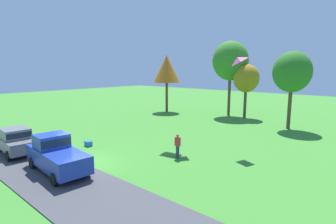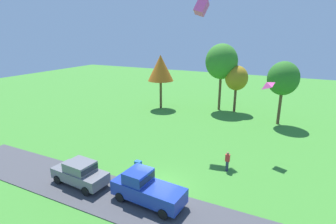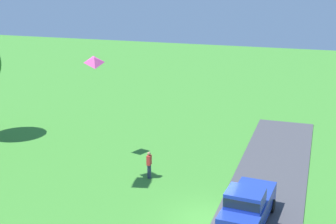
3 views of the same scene
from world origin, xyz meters
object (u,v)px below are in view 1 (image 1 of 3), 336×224
car_sedan_mid_row (15,140)px  person_watching_sky (178,146)px  tree_far_left (292,72)px  kite_diamond_over_trees (237,60)px  tree_left_of_center (230,61)px  car_pickup_far_end (56,154)px  cooler_box (88,144)px  tree_far_right (246,79)px  tree_right_of_center (167,69)px

car_sedan_mid_row → person_watching_sky: size_ratio=2.64×
tree_far_left → kite_diamond_over_trees: bearing=-94.9°
car_sedan_mid_row → tree_left_of_center: 25.63m
person_watching_sky → kite_diamond_over_trees: bearing=66.1°
car_pickup_far_end → cooler_box: car_pickup_far_end is taller
tree_far_left → car_sedan_mid_row: bearing=-119.5°
tree_left_of_center → kite_diamond_over_trees: tree_left_of_center is taller
car_sedan_mid_row → person_watching_sky: 11.65m
car_pickup_far_end → person_watching_sky: car_pickup_far_end is taller
tree_left_of_center → tree_far_right: bearing=-3.3°
tree_left_of_center → car_sedan_mid_row: bearing=-98.6°
kite_diamond_over_trees → tree_left_of_center: bearing=119.8°
tree_right_of_center → tree_left_of_center: (8.22, 3.09, 1.03)m
tree_right_of_center → car_sedan_mid_row: bearing=-78.2°
tree_far_left → kite_diamond_over_trees: size_ratio=7.97×
car_sedan_mid_row → car_pickup_far_end: bearing=3.4°
tree_left_of_center → tree_far_left: tree_left_of_center is taller
person_watching_sky → cooler_box: person_watching_sky is taller
cooler_box → person_watching_sky: bearing=19.0°
car_pickup_far_end → cooler_box: size_ratio=9.15×
car_sedan_mid_row → tree_right_of_center: bearing=101.8°
car_sedan_mid_row → car_pickup_far_end: car_pickup_far_end is taller
cooler_box → tree_far_left: bearing=59.7°
tree_left_of_center → cooler_box: (-1.49, -20.15, -6.91)m
tree_far_left → kite_diamond_over_trees: 10.27m
tree_left_of_center → kite_diamond_over_trees: bearing=-60.2°
car_pickup_far_end → kite_diamond_over_trees: bearing=62.2°
car_pickup_far_end → tree_left_of_center: bearing=94.2°
car_pickup_far_end → tree_far_left: 22.70m
tree_right_of_center → cooler_box: size_ratio=14.31×
tree_far_right → tree_far_left: size_ratio=0.85×
tree_right_of_center → tree_left_of_center: tree_left_of_center is taller
car_pickup_far_end → tree_left_of_center: (-1.80, 24.29, 6.00)m
person_watching_sky → kite_diamond_over_trees: size_ratio=1.74×
person_watching_sky → tree_left_of_center: bearing=107.7°
car_sedan_mid_row → tree_far_right: size_ratio=0.67×
person_watching_sky → tree_far_left: tree_far_left is taller
car_sedan_mid_row → tree_far_right: (6.03, 24.49, 3.87)m
person_watching_sky → tree_right_of_center: size_ratio=0.21×
tree_right_of_center → tree_far_left: size_ratio=1.02×
kite_diamond_over_trees → car_sedan_mid_row: bearing=-135.0°
kite_diamond_over_trees → cooler_box: bearing=-142.9°
car_pickup_far_end → tree_far_left: size_ratio=0.65×
tree_far_left → car_pickup_far_end: bearing=-107.5°
person_watching_sky → tree_far_right: size_ratio=0.26×
person_watching_sky → kite_diamond_over_trees: 7.57m
car_pickup_far_end → tree_right_of_center: bearing=115.3°
car_sedan_mid_row → car_pickup_far_end: (5.52, 0.33, 0.07)m
person_watching_sky → tree_far_right: (-3.34, 17.56, 4.03)m
person_watching_sky → cooler_box: size_ratio=3.05×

